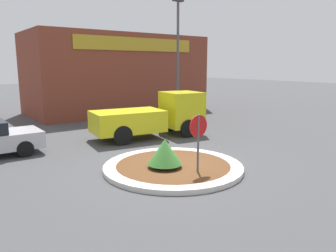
{
  "coord_description": "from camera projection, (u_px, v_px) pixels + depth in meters",
  "views": [
    {
      "loc": [
        -6.66,
        -8.74,
        3.58
      ],
      "look_at": [
        1.15,
        1.86,
        1.13
      ],
      "focal_mm": 35.0,
      "sensor_mm": 36.0,
      "label": 1
    }
  ],
  "objects": [
    {
      "name": "island_shrub",
      "position": [
        165.0,
        152.0,
        11.0
      ],
      "size": [
        1.17,
        1.17,
        0.98
      ],
      "color": "brown",
      "rests_on": "traffic_island"
    },
    {
      "name": "ground_plane",
      "position": [
        173.0,
        169.0,
        11.46
      ],
      "size": [
        120.0,
        120.0,
        0.0
      ],
      "primitive_type": "plane",
      "color": "#474749"
    },
    {
      "name": "utility_truck",
      "position": [
        154.0,
        116.0,
        16.44
      ],
      "size": [
        5.82,
        2.74,
        2.21
      ],
      "rotation": [
        0.0,
        0.0,
        -0.14
      ],
      "color": "gold",
      "rests_on": "ground_plane"
    },
    {
      "name": "light_pole",
      "position": [
        178.0,
        52.0,
        20.42
      ],
      "size": [
        0.7,
        0.3,
        7.59
      ],
      "color": "#4C4C51",
      "rests_on": "ground_plane"
    },
    {
      "name": "traffic_island",
      "position": [
        173.0,
        167.0,
        11.44
      ],
      "size": [
        4.85,
        4.85,
        0.16
      ],
      "color": "beige",
      "rests_on": "ground_plane"
    },
    {
      "name": "stop_sign",
      "position": [
        198.0,
        134.0,
        10.44
      ],
      "size": [
        0.72,
        0.07,
        2.05
      ],
      "color": "#4C4C51",
      "rests_on": "ground_plane"
    },
    {
      "name": "storefront_building",
      "position": [
        118.0,
        74.0,
        25.38
      ],
      "size": [
        13.19,
        6.07,
        5.81
      ],
      "color": "brown",
      "rests_on": "ground_plane"
    }
  ]
}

